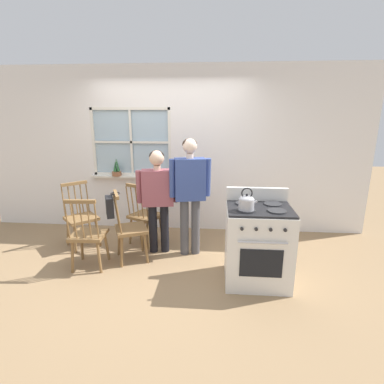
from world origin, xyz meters
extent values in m
plane|color=#937551|center=(0.00, 0.00, 0.00)|extent=(16.00, 16.00, 0.00)
cube|color=white|center=(-2.27, 1.40, 1.35)|extent=(1.87, 0.06, 2.70)
cube|color=white|center=(1.60, 1.40, 1.35)|extent=(3.21, 0.06, 2.70)
cube|color=white|center=(-0.67, 1.40, 0.47)|extent=(1.32, 0.06, 0.93)
cube|color=white|center=(-0.67, 1.40, 2.37)|extent=(1.32, 0.06, 0.66)
cube|color=silver|center=(-0.67, 1.32, 0.92)|extent=(1.38, 0.10, 0.03)
cube|color=#9EB7C6|center=(-0.67, 1.41, 1.49)|extent=(1.26, 0.01, 1.05)
cube|color=silver|center=(-0.67, 1.38, 1.49)|extent=(0.04, 0.02, 1.11)
cube|color=silver|center=(-0.67, 1.38, 1.49)|extent=(1.32, 0.02, 0.04)
cube|color=silver|center=(-1.31, 1.38, 1.49)|extent=(0.04, 0.03, 1.11)
cube|color=silver|center=(-0.03, 1.38, 1.49)|extent=(0.04, 0.03, 1.11)
cube|color=silver|center=(-0.67, 1.38, 2.02)|extent=(1.32, 0.03, 0.04)
cube|color=silver|center=(-0.67, 1.38, 0.95)|extent=(1.32, 0.03, 0.04)
cube|color=olive|center=(-0.39, 0.19, 0.44)|extent=(0.54, 0.55, 0.04)
cylinder|color=olive|center=(-0.17, 0.10, 0.21)|extent=(0.09, 0.06, 0.42)
cylinder|color=olive|center=(-0.31, 0.41, 0.21)|extent=(0.06, 0.09, 0.42)
cylinder|color=olive|center=(-0.46, -0.03, 0.21)|extent=(0.06, 0.09, 0.42)
cylinder|color=olive|center=(-0.60, 0.28, 0.21)|extent=(0.09, 0.06, 0.42)
cylinder|color=olive|center=(-0.47, -0.05, 0.68)|extent=(0.07, 0.04, 0.49)
cylinder|color=olive|center=(-0.51, 0.04, 0.68)|extent=(0.07, 0.04, 0.49)
cylinder|color=olive|center=(-0.54, 0.12, 0.68)|extent=(0.07, 0.04, 0.49)
cylinder|color=olive|center=(-0.58, 0.20, 0.68)|extent=(0.07, 0.04, 0.49)
cylinder|color=olive|center=(-0.62, 0.28, 0.68)|extent=(0.07, 0.04, 0.49)
cube|color=olive|center=(-0.54, 0.12, 0.94)|extent=(0.19, 0.36, 0.04)
cube|color=olive|center=(-1.25, 0.54, 0.44)|extent=(0.58, 0.58, 0.04)
cylinder|color=olive|center=(-1.26, 0.31, 0.21)|extent=(0.05, 0.09, 0.42)
cylinder|color=olive|center=(-1.01, 0.54, 0.21)|extent=(0.09, 0.05, 0.42)
cylinder|color=olive|center=(-1.48, 0.54, 0.21)|extent=(0.09, 0.05, 0.42)
cylinder|color=olive|center=(-1.24, 0.77, 0.21)|extent=(0.05, 0.09, 0.42)
cylinder|color=olive|center=(-1.49, 0.54, 0.68)|extent=(0.06, 0.06, 0.49)
cylinder|color=olive|center=(-1.43, 0.60, 0.68)|extent=(0.06, 0.06, 0.49)
cylinder|color=olive|center=(-1.37, 0.66, 0.68)|extent=(0.06, 0.06, 0.49)
cylinder|color=olive|center=(-1.30, 0.72, 0.68)|extent=(0.06, 0.06, 0.49)
cylinder|color=olive|center=(-1.24, 0.79, 0.68)|extent=(0.06, 0.06, 0.49)
cube|color=olive|center=(-1.37, 0.66, 0.94)|extent=(0.30, 0.29, 0.04)
cube|color=olive|center=(-0.88, -0.05, 0.44)|extent=(0.45, 0.43, 0.04)
cylinder|color=olive|center=(-0.72, 0.12, 0.21)|extent=(0.07, 0.07, 0.42)
cylinder|color=olive|center=(-1.06, 0.09, 0.21)|extent=(0.07, 0.07, 0.42)
cylinder|color=olive|center=(-0.70, -0.20, 0.21)|extent=(0.07, 0.07, 0.42)
cylinder|color=olive|center=(-1.04, -0.23, 0.21)|extent=(0.07, 0.07, 0.42)
cylinder|color=olive|center=(-0.69, -0.21, 0.68)|extent=(0.02, 0.07, 0.49)
cylinder|color=olive|center=(-0.78, -0.22, 0.68)|extent=(0.02, 0.07, 0.49)
cylinder|color=olive|center=(-0.87, -0.22, 0.68)|extent=(0.02, 0.07, 0.49)
cylinder|color=olive|center=(-0.96, -0.23, 0.68)|extent=(0.02, 0.07, 0.49)
cylinder|color=olive|center=(-1.05, -0.24, 0.68)|extent=(0.02, 0.07, 0.49)
cube|color=olive|center=(-0.87, -0.22, 0.94)|extent=(0.38, 0.06, 0.04)
cube|color=olive|center=(-0.32, 0.73, 0.44)|extent=(0.56, 0.55, 0.04)
cylinder|color=olive|center=(-0.10, 0.80, 0.21)|extent=(0.09, 0.06, 0.42)
cylinder|color=olive|center=(-0.40, 0.95, 0.21)|extent=(0.06, 0.09, 0.42)
cylinder|color=olive|center=(-0.24, 0.51, 0.21)|extent=(0.06, 0.09, 0.42)
cylinder|color=olive|center=(-0.55, 0.67, 0.21)|extent=(0.09, 0.06, 0.42)
cylinder|color=olive|center=(-0.24, 0.50, 0.68)|extent=(0.05, 0.07, 0.49)
cylinder|color=olive|center=(-0.32, 0.54, 0.68)|extent=(0.05, 0.07, 0.49)
cylinder|color=olive|center=(-0.40, 0.58, 0.68)|extent=(0.05, 0.07, 0.49)
cylinder|color=olive|center=(-0.48, 0.62, 0.68)|extent=(0.05, 0.07, 0.49)
cylinder|color=olive|center=(-0.56, 0.66, 0.68)|extent=(0.05, 0.07, 0.49)
cube|color=olive|center=(-0.40, 0.58, 0.94)|extent=(0.36, 0.21, 0.04)
cylinder|color=black|center=(-0.14, 0.44, 0.36)|extent=(0.12, 0.12, 0.71)
cylinder|color=black|center=(0.02, 0.46, 0.36)|extent=(0.12, 0.12, 0.71)
cube|color=#934C56|center=(-0.06, 0.45, 0.96)|extent=(0.46, 0.28, 0.50)
cylinder|color=#934C56|center=(-0.31, 0.39, 0.98)|extent=(0.09, 0.12, 0.46)
cylinder|color=#934C56|center=(0.19, 0.47, 0.98)|extent=(0.09, 0.12, 0.46)
cylinder|color=beige|center=(-0.06, 0.45, 1.24)|extent=(0.10, 0.10, 0.06)
sphere|color=beige|center=(-0.06, 0.45, 1.37)|extent=(0.21, 0.21, 0.21)
ellipsoid|color=black|center=(-0.06, 0.46, 1.39)|extent=(0.21, 0.21, 0.17)
cylinder|color=#4C4C51|center=(0.31, 0.41, 0.40)|extent=(0.12, 0.12, 0.81)
cylinder|color=#4C4C51|center=(0.47, 0.44, 0.40)|extent=(0.12, 0.12, 0.81)
cube|color=#384C8E|center=(0.39, 0.42, 1.09)|extent=(0.45, 0.29, 0.57)
cylinder|color=#384C8E|center=(0.16, 0.35, 1.12)|extent=(0.10, 0.13, 0.53)
cylinder|color=#384C8E|center=(0.63, 0.46, 1.12)|extent=(0.10, 0.13, 0.53)
cylinder|color=beige|center=(0.39, 0.42, 1.41)|extent=(0.10, 0.10, 0.07)
sphere|color=beige|center=(0.39, 0.42, 1.54)|extent=(0.19, 0.19, 0.19)
ellipsoid|color=#332319|center=(0.39, 0.44, 1.56)|extent=(0.20, 0.20, 0.16)
cube|color=white|center=(1.25, -0.23, 0.45)|extent=(0.74, 0.64, 0.90)
cube|color=black|center=(1.25, -0.23, 0.91)|extent=(0.73, 0.61, 0.02)
cylinder|color=#2D2D30|center=(1.08, -0.35, 0.93)|extent=(0.20, 0.20, 0.02)
cylinder|color=#2D2D30|center=(1.41, -0.35, 0.93)|extent=(0.20, 0.20, 0.02)
cylinder|color=#2D2D30|center=(1.08, -0.10, 0.93)|extent=(0.20, 0.20, 0.02)
cylinder|color=#2D2D30|center=(1.41, -0.10, 0.93)|extent=(0.20, 0.20, 0.02)
cube|color=white|center=(1.25, 0.06, 1.00)|extent=(0.74, 0.06, 0.16)
cube|color=black|center=(1.25, -0.55, 0.40)|extent=(0.46, 0.01, 0.32)
cylinder|color=silver|center=(1.25, -0.57, 0.65)|extent=(0.52, 0.02, 0.02)
cylinder|color=#232326|center=(1.02, -0.56, 0.79)|extent=(0.04, 0.02, 0.04)
cylinder|color=#232326|center=(1.17, -0.56, 0.79)|extent=(0.04, 0.02, 0.04)
cylinder|color=#232326|center=(1.32, -0.56, 0.79)|extent=(0.04, 0.02, 0.04)
cylinder|color=#232326|center=(1.47, -0.56, 0.79)|extent=(0.04, 0.02, 0.04)
cylinder|color=#B7B7BC|center=(1.08, -0.35, 1.00)|extent=(0.17, 0.17, 0.12)
ellipsoid|color=#B7B7BC|center=(1.08, -0.35, 1.06)|extent=(0.16, 0.16, 0.07)
sphere|color=black|center=(1.08, -0.35, 1.10)|extent=(0.03, 0.03, 0.03)
cylinder|color=#B7B7BC|center=(1.16, -0.35, 1.02)|extent=(0.08, 0.03, 0.07)
torus|color=black|center=(1.08, -0.35, 1.12)|extent=(0.12, 0.01, 0.12)
cylinder|color=#935B3D|center=(-0.93, 1.31, 0.97)|extent=(0.15, 0.15, 0.07)
cylinder|color=#33261C|center=(-0.93, 1.31, 1.00)|extent=(0.14, 0.14, 0.01)
cone|color=#286033|center=(-0.91, 1.32, 1.12)|extent=(0.07, 0.05, 0.23)
cone|color=#286033|center=(-0.93, 1.33, 1.05)|extent=(0.04, 0.06, 0.10)
cone|color=#286033|center=(-0.95, 1.32, 1.10)|extent=(0.09, 0.07, 0.21)
cone|color=#286033|center=(-0.95, 1.30, 1.10)|extent=(0.06, 0.05, 0.19)
cone|color=#286033|center=(-0.93, 1.29, 1.06)|extent=(0.04, 0.06, 0.11)
cone|color=#286033|center=(-0.91, 1.30, 1.12)|extent=(0.09, 0.08, 0.24)
cube|color=black|center=(-0.63, 0.08, 0.79)|extent=(0.17, 0.24, 0.26)
torus|color=black|center=(-0.55, 0.11, 0.96)|extent=(0.16, 0.16, 0.01)
camera|label=1|loc=(0.75, -3.51, 1.98)|focal=28.00mm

